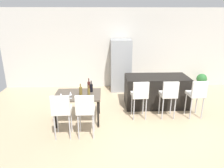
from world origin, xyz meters
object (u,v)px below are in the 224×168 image
object	(u,v)px
wine_bottle_far	(81,91)
wine_glass_right	(70,93)
kitchen_island	(156,91)
dining_chair_far	(85,109)
wine_bottle_inner	(91,88)
wine_bottle_end	(89,86)
potted_plant	(201,80)
wine_bottle_middle	(89,93)
dining_chair_near	(62,109)
bar_chair_right	(197,93)
wine_glass_left	(61,95)
bar_chair_middle	(169,94)
refrigerator	(121,65)
bar_chair_left	(140,94)
dining_table	(78,97)

from	to	relation	value
wine_bottle_far	wine_glass_right	world-z (taller)	wine_bottle_far
kitchen_island	dining_chair_far	size ratio (longest dim) A/B	1.75
wine_bottle_inner	wine_bottle_end	bearing A→B (deg)	118.72
kitchen_island	wine_glass_right	xyz separation A→B (m)	(-2.36, -1.15, 0.40)
wine_glass_right	potted_plant	bearing A→B (deg)	30.24
kitchen_island	wine_bottle_end	world-z (taller)	wine_bottle_end
wine_bottle_middle	wine_bottle_end	size ratio (longest dim) A/B	0.94
dining_chair_near	potted_plant	distance (m)	5.53
bar_chair_right	wine_bottle_inner	xyz separation A→B (m)	(-2.75, 0.09, 0.15)
kitchen_island	wine_glass_right	size ratio (longest dim) A/B	10.57
dining_chair_far	bar_chair_right	bearing A→B (deg)	16.65
kitchen_island	dining_chair_far	world-z (taller)	dining_chair_far
wine_bottle_end	wine_glass_left	xyz separation A→B (m)	(-0.61, -0.64, 0.00)
bar_chair_right	wine_bottle_middle	xyz separation A→B (m)	(-2.79, -0.28, 0.16)
bar_chair_right	dining_chair_near	world-z (taller)	same
bar_chair_middle	wine_bottle_inner	bearing A→B (deg)	177.33
wine_bottle_inner	potted_plant	bearing A→B (deg)	28.57
refrigerator	wine_glass_right	bearing A→B (deg)	-118.31
bar_chair_left	dining_chair_near	xyz separation A→B (m)	(-1.85, -0.85, 0.00)
wine_bottle_far	wine_glass_left	xyz separation A→B (m)	(-0.43, -0.30, 0.02)
dining_table	wine_glass_right	distance (m)	0.36
kitchen_island	wine_glass_left	world-z (taller)	kitchen_island
bar_chair_right	wine_bottle_far	size ratio (longest dim) A/B	3.64
bar_chair_middle	dining_chair_far	bearing A→B (deg)	-157.97
wine_bottle_end	potted_plant	world-z (taller)	wine_bottle_end
dining_chair_far	wine_bottle_far	distance (m)	0.76
wine_bottle_far	wine_bottle_inner	xyz separation A→B (m)	(0.25, 0.21, 0.00)
kitchen_island	wine_bottle_end	bearing A→B (deg)	-163.12
kitchen_island	bar_chair_middle	xyz separation A→B (m)	(0.12, -0.82, 0.24)
refrigerator	potted_plant	distance (m)	3.10
dining_chair_near	refrigerator	world-z (taller)	refrigerator
bar_chair_middle	dining_table	xyz separation A→B (m)	(-2.35, -0.06, -0.03)
bar_chair_right	wine_glass_left	xyz separation A→B (m)	(-3.43, -0.42, 0.17)
wine_bottle_far	potted_plant	bearing A→B (deg)	29.37
kitchen_island	dining_table	xyz separation A→B (m)	(-2.23, -0.88, 0.20)
dining_table	refrigerator	xyz separation A→B (m)	(1.27, 2.33, 0.26)
wine_bottle_middle	potted_plant	size ratio (longest dim) A/B	0.53
dining_chair_far	wine_bottle_inner	xyz separation A→B (m)	(0.08, 0.94, 0.15)
wine_bottle_far	wine_bottle_end	world-z (taller)	wine_bottle_end
dining_chair_far	wine_bottle_inner	world-z (taller)	dining_chair_far
bar_chair_middle	bar_chair_right	world-z (taller)	same
dining_table	wine_bottle_end	bearing A→B (deg)	47.09
wine_bottle_inner	refrigerator	size ratio (longest dim) A/B	0.16
dining_table	refrigerator	distance (m)	2.66
dining_table	wine_bottle_middle	bearing A→B (deg)	-36.97
dining_table	wine_glass_right	bearing A→B (deg)	-116.14
wine_bottle_far	wine_bottle_inner	bearing A→B (deg)	40.46
dining_chair_far	wine_bottle_middle	distance (m)	0.59
dining_chair_far	wine_glass_left	xyz separation A→B (m)	(-0.60, 0.43, 0.17)
potted_plant	bar_chair_middle	bearing A→B (deg)	-130.92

